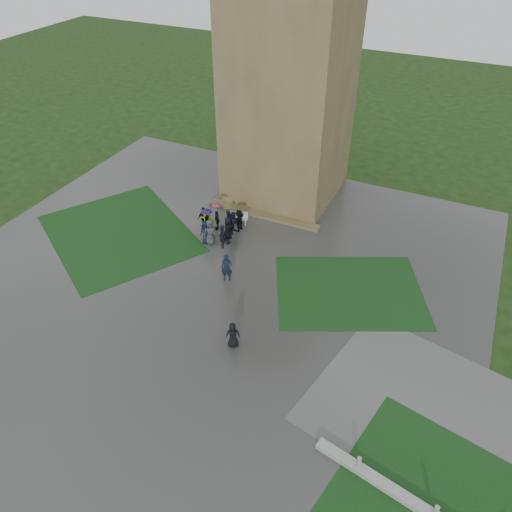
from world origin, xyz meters
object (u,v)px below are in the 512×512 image
at_px(pedestrian_mid, 227,268).
at_px(tower, 290,81).
at_px(pedestrian_near, 233,335).
at_px(bench, 238,217).

bearing_deg(pedestrian_mid, tower, 73.57).
height_order(pedestrian_mid, pedestrian_near, pedestrian_mid).
distance_m(tower, pedestrian_mid, 14.71).
bearing_deg(tower, pedestrian_mid, -85.07).
relative_size(pedestrian_mid, pedestrian_near, 1.20).
bearing_deg(pedestrian_near, pedestrian_mid, -87.33).
height_order(tower, pedestrian_mid, tower).
xyz_separation_m(tower, bench, (-1.36, -6.04, -8.52)).
distance_m(pedestrian_mid, pedestrian_near, 5.68).
xyz_separation_m(tower, pedestrian_near, (4.01, -17.14, -8.17)).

